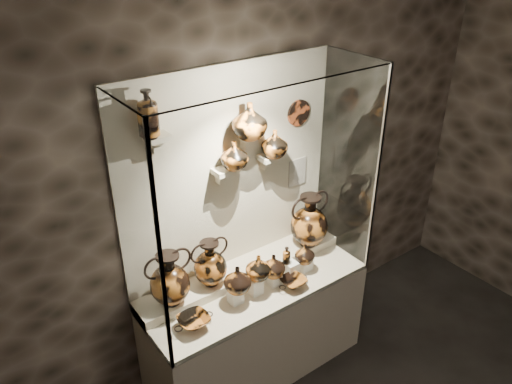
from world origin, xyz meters
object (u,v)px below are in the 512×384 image
(jug_a, at_px, (237,279))
(kylix_left, at_px, (194,321))
(amphora_mid, at_px, (210,263))
(lekythos_tall, at_px, (148,112))
(kylix_right, at_px, (293,282))
(jug_e, at_px, (304,254))
(jug_b, at_px, (258,267))
(amphora_left, at_px, (170,279))
(amphora_right, at_px, (309,220))
(ovoid_vase_b, at_px, (249,121))
(lekythos_small, at_px, (286,254))
(ovoid_vase_c, at_px, (274,144))
(ovoid_vase_a, at_px, (234,155))
(jug_c, at_px, (273,266))

(jug_a, xyz_separation_m, kylix_left, (-0.37, -0.03, -0.15))
(amphora_mid, distance_m, lekythos_tall, 1.19)
(jug_a, distance_m, kylix_right, 0.46)
(jug_a, distance_m, jug_e, 0.61)
(amphora_mid, bearing_deg, jug_b, -48.74)
(jug_e, xyz_separation_m, kylix_left, (-0.98, -0.03, -0.11))
(amphora_left, relative_size, amphora_right, 0.90)
(ovoid_vase_b, bearing_deg, amphora_mid, 160.96)
(jug_b, xyz_separation_m, kylix_right, (0.24, -0.10, -0.18))
(jug_b, height_order, jug_e, jug_b)
(kylix_left, bearing_deg, lekythos_tall, 100.04)
(jug_a, height_order, lekythos_small, jug_a)
(amphora_mid, bearing_deg, lekythos_small, -28.30)
(lekythos_small, bearing_deg, kylix_left, 175.30)
(amphora_mid, bearing_deg, lekythos_tall, 157.35)
(amphora_right, xyz_separation_m, ovoid_vase_b, (-0.52, 0.06, 0.92))
(jug_e, distance_m, ovoid_vase_c, 0.87)
(ovoid_vase_a, bearing_deg, ovoid_vase_b, -7.45)
(jug_e, height_order, ovoid_vase_a, ovoid_vase_a)
(lekythos_tall, bearing_deg, jug_c, -18.83)
(jug_c, height_order, lekythos_small, lekythos_small)
(kylix_left, bearing_deg, amphora_left, 104.26)
(jug_b, bearing_deg, lekythos_tall, 170.99)
(ovoid_vase_c, bearing_deg, jug_a, -136.75)
(jug_e, distance_m, ovoid_vase_a, 0.97)
(amphora_left, relative_size, jug_a, 1.97)
(jug_c, xyz_separation_m, ovoid_vase_c, (0.20, 0.26, 0.81))
(amphora_left, height_order, amphora_mid, amphora_left)
(jug_c, relative_size, ovoid_vase_a, 0.91)
(amphora_mid, distance_m, kylix_right, 0.62)
(jug_c, xyz_separation_m, lekythos_tall, (-0.70, 0.29, 1.22))
(kylix_left, bearing_deg, lekythos_small, 10.53)
(kylix_left, bearing_deg, ovoid_vase_b, 28.81)
(kylix_right, bearing_deg, ovoid_vase_b, 115.00)
(jug_b, distance_m, lekythos_tall, 1.33)
(ovoid_vase_a, bearing_deg, lekythos_small, -34.73)
(amphora_left, xyz_separation_m, lekythos_small, (0.86, -0.17, -0.07))
(amphora_left, distance_m, jug_a, 0.45)
(amphora_right, distance_m, jug_e, 0.30)
(jug_b, relative_size, lekythos_small, 1.20)
(ovoid_vase_a, distance_m, ovoid_vase_c, 0.34)
(lekythos_small, distance_m, kylix_left, 0.84)
(ovoid_vase_a, bearing_deg, lekythos_tall, -178.16)
(jug_a, height_order, ovoid_vase_a, ovoid_vase_a)
(ovoid_vase_a, bearing_deg, ovoid_vase_c, 4.17)
(amphora_left, height_order, jug_e, amphora_left)
(amphora_mid, bearing_deg, jug_e, -26.65)
(jug_c, distance_m, lekythos_small, 0.15)
(kylix_right, relative_size, ovoid_vase_c, 1.19)
(kylix_left, height_order, ovoid_vase_a, ovoid_vase_a)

